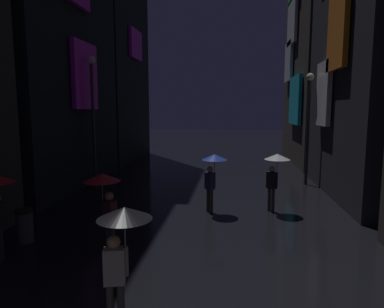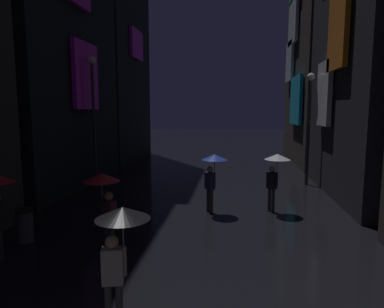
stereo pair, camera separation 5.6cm
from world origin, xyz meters
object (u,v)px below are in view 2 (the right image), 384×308
Objects in this scene: streetlamp_left_far at (93,108)px; streetlamp_right_far at (309,116)px; pedestrian_far_right_clear at (276,166)px; trash_bin at (25,225)px; pedestrian_near_crossing_blue at (213,167)px; pedestrian_foreground_right_black at (119,234)px; pedestrian_midstreet_centre_red at (104,192)px.

streetlamp_right_far is (10.00, 1.88, -0.38)m from streetlamp_left_far.
pedestrian_far_right_clear is 8.71m from streetlamp_left_far.
pedestrian_near_crossing_blue is at bearing 33.50° from trash_bin.
pedestrian_near_crossing_blue is at bearing 80.73° from pedestrian_foreground_right_black.
pedestrian_far_right_clear is at bearing 42.97° from pedestrian_midstreet_centre_red.
pedestrian_foreground_right_black is 6.80m from pedestrian_near_crossing_blue.
streetlamp_left_far is (-3.29, 7.27, 2.08)m from pedestrian_midstreet_centre_red.
trash_bin is at bearing -146.50° from pedestrian_near_crossing_blue.
pedestrian_far_right_clear is (2.19, 0.35, 0.00)m from pedestrian_near_crossing_blue.
pedestrian_midstreet_centre_red is 0.35× the size of streetlamp_left_far.
streetlamp_left_far reaches higher than trash_bin.
streetlamp_left_far is 1.13× the size of streetlamp_right_far.
pedestrian_midstreet_centre_red is at bearing -121.63° from pedestrian_near_crossing_blue.
pedestrian_near_crossing_blue is at bearing 58.37° from pedestrian_midstreet_centre_red.
pedestrian_foreground_right_black and pedestrian_far_right_clear have the same top height.
pedestrian_foreground_right_black reaches higher than trash_bin.
pedestrian_near_crossing_blue is 6.93m from streetlamp_right_far.
streetlamp_right_far is at bearing 42.46° from trash_bin.
pedestrian_near_crossing_blue is at bearing -170.81° from pedestrian_far_right_clear.
streetlamp_left_far is at bearing 96.02° from trash_bin.
pedestrian_foreground_right_black is at bearing -114.95° from pedestrian_far_right_clear.
pedestrian_far_right_clear is 6.33m from pedestrian_midstreet_centre_red.
trash_bin is (-5.03, -3.33, -1.20)m from pedestrian_near_crossing_blue.
pedestrian_midstreet_centre_red is at bearing -126.28° from streetlamp_right_far.
pedestrian_midstreet_centre_red is 0.39× the size of streetlamp_right_far.
pedestrian_near_crossing_blue is (1.10, 6.71, 0.00)m from pedestrian_foreground_right_black.
streetlamp_right_far is 5.77× the size of trash_bin.
streetlamp_left_far is 6.53× the size of trash_bin.
pedestrian_far_right_clear reaches higher than trash_bin.
pedestrian_foreground_right_black is 0.35× the size of streetlamp_left_far.
streetlamp_left_far is 10.18m from streetlamp_right_far.
streetlamp_left_far reaches higher than pedestrian_near_crossing_blue.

